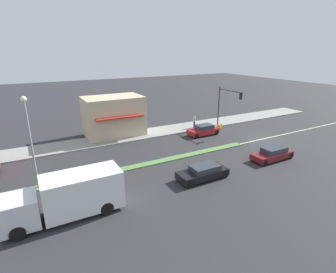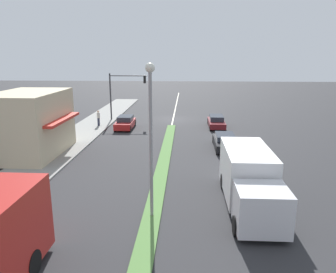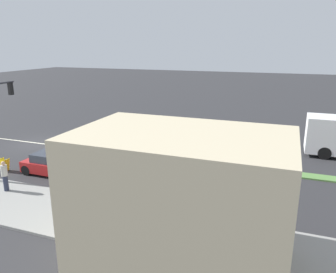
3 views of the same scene
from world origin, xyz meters
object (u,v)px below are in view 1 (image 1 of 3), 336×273
(traffic_signal_main, at_px, (226,101))
(pedestrian, at_px, (194,121))
(warning_aframe_sign, at_px, (219,127))
(delivery_truck, at_px, (69,196))
(suv_black, at_px, (203,172))
(sedan_maroon, at_px, (273,154))
(street_lamp, at_px, (29,132))
(hatchback_red, at_px, (203,130))

(traffic_signal_main, distance_m, pedestrian, 5.14)
(warning_aframe_sign, xyz_separation_m, delivery_truck, (-10.74, 21.61, 1.04))
(suv_black, bearing_deg, pedestrian, -31.64)
(suv_black, relative_size, sedan_maroon, 0.99)
(warning_aframe_sign, xyz_separation_m, suv_black, (-10.74, 10.70, 0.18))
(street_lamp, distance_m, hatchback_red, 20.98)
(warning_aframe_sign, height_order, hatchback_red, hatchback_red)
(street_lamp, distance_m, sedan_maroon, 22.24)
(delivery_truck, bearing_deg, pedestrian, -55.33)
(pedestrian, height_order, delivery_truck, delivery_truck)
(warning_aframe_sign, distance_m, sedan_maroon, 10.92)
(suv_black, bearing_deg, delivery_truck, 90.00)
(warning_aframe_sign, bearing_deg, street_lamp, 103.84)
(delivery_truck, xyz_separation_m, suv_black, (0.00, -10.91, -0.86))
(warning_aframe_sign, height_order, delivery_truck, delivery_truck)
(sedan_maroon, distance_m, hatchback_red, 10.09)
(delivery_truck, relative_size, sedan_maroon, 1.66)
(street_lamp, xyz_separation_m, pedestrian, (8.14, -20.68, -3.76))
(sedan_maroon, xyz_separation_m, hatchback_red, (10.00, 1.31, 0.04))
(pedestrian, relative_size, hatchback_red, 0.42)
(traffic_signal_main, bearing_deg, sedan_maroon, 164.11)
(hatchback_red, bearing_deg, street_lamp, 104.07)
(suv_black, height_order, sedan_maroon, sedan_maroon)
(delivery_truck, relative_size, suv_black, 1.67)
(delivery_truck, height_order, suv_black, delivery_truck)
(traffic_signal_main, xyz_separation_m, hatchback_red, (-1.12, 4.47, -3.25))
(delivery_truck, xyz_separation_m, sedan_maroon, (0.00, -19.59, -0.86))
(traffic_signal_main, distance_m, suv_black, 16.59)
(traffic_signal_main, bearing_deg, street_lamp, 104.07)
(street_lamp, bearing_deg, warning_aframe_sign, -76.16)
(sedan_maroon, bearing_deg, pedestrian, 2.55)
(pedestrian, distance_m, hatchback_red, 3.25)
(street_lamp, distance_m, pedestrian, 22.54)
(delivery_truck, distance_m, hatchback_red, 20.86)
(pedestrian, bearing_deg, hatchback_red, 167.06)
(sedan_maroon, bearing_deg, warning_aframe_sign, -10.64)
(traffic_signal_main, relative_size, warning_aframe_sign, 6.69)
(traffic_signal_main, relative_size, hatchback_red, 1.39)
(warning_aframe_sign, height_order, sedan_maroon, sedan_maroon)
(street_lamp, distance_m, suv_black, 14.16)
(traffic_signal_main, bearing_deg, suv_black, 133.19)
(warning_aframe_sign, xyz_separation_m, hatchback_red, (-0.74, 3.32, 0.22))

